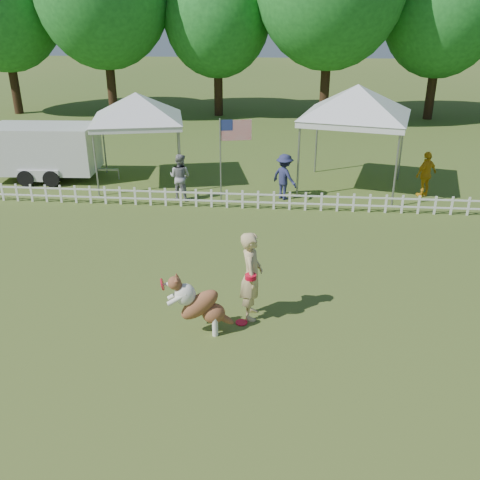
{
  "coord_description": "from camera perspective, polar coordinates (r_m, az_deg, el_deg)",
  "views": [
    {
      "loc": [
        1.14,
        -9.04,
        6.01
      ],
      "look_at": [
        0.13,
        2.0,
        1.1
      ],
      "focal_mm": 40.0,
      "sensor_mm": 36.0,
      "label": 1
    }
  ],
  "objects": [
    {
      "name": "cargo_trailer",
      "position": [
        21.18,
        -20.04,
        8.82
      ],
      "size": [
        4.74,
        2.3,
        2.04
      ],
      "primitive_type": null,
      "rotation": [
        0.0,
        0.0,
        0.06
      ],
      "color": "silver",
      "rests_on": "ground"
    },
    {
      "name": "tree_left",
      "position": [
        32.18,
        -14.32,
        23.19
      ],
      "size": [
        7.4,
        7.4,
        12.0
      ],
      "primitive_type": null,
      "color": "#1C6321",
      "rests_on": "ground"
    },
    {
      "name": "spectator_b",
      "position": [
        17.89,
        4.77,
        6.74
      ],
      "size": [
        1.11,
        1.09,
        1.53
      ],
      "primitive_type": "imported",
      "rotation": [
        0.0,
        0.0,
        2.39
      ],
      "color": "#262951",
      "rests_on": "ground"
    },
    {
      "name": "spectator_c",
      "position": [
        19.14,
        19.22,
        6.65
      ],
      "size": [
        0.95,
        0.84,
        1.54
      ],
      "primitive_type": "imported",
      "rotation": [
        0.0,
        0.0,
        3.78
      ],
      "color": "gold",
      "rests_on": "ground"
    },
    {
      "name": "handler",
      "position": [
        10.88,
        1.22,
        -3.83
      ],
      "size": [
        0.47,
        0.7,
        1.9
      ],
      "primitive_type": "imported",
      "rotation": [
        0.0,
        0.0,
        1.59
      ],
      "color": "tan",
      "rests_on": "ground"
    },
    {
      "name": "frisbee_on_turf",
      "position": [
        11.11,
        0.16,
        -8.79
      ],
      "size": [
        0.28,
        0.28,
        0.02
      ],
      "primitive_type": "cylinder",
      "rotation": [
        0.0,
        0.0,
        -0.15
      ],
      "color": "red",
      "rests_on": "ground"
    },
    {
      "name": "flag_pole",
      "position": [
        17.3,
        -2.09,
        8.35
      ],
      "size": [
        1.06,
        0.34,
        2.77
      ],
      "primitive_type": null,
      "rotation": [
        0.0,
        0.0,
        0.22
      ],
      "color": "gray",
      "rests_on": "ground"
    },
    {
      "name": "canopy_tent_left",
      "position": [
        19.76,
        -10.73,
        10.49
      ],
      "size": [
        3.65,
        3.65,
        3.15
      ],
      "primitive_type": null,
      "rotation": [
        0.0,
        0.0,
        0.22
      ],
      "color": "silver",
      "rests_on": "ground"
    },
    {
      "name": "tree_far_left",
      "position": [
        34.99,
        -23.95,
        21.17
      ],
      "size": [
        6.6,
        6.6,
        11.0
      ],
      "primitive_type": null,
      "color": "#1C6321",
      "rests_on": "ground"
    },
    {
      "name": "dog",
      "position": [
        10.5,
        -4.23,
        -6.89
      ],
      "size": [
        1.31,
        0.63,
        1.29
      ],
      "primitive_type": null,
      "rotation": [
        0.0,
        0.0,
        0.17
      ],
      "color": "brown",
      "rests_on": "ground"
    },
    {
      "name": "tree_center_left",
      "position": [
        31.83,
        -2.43,
        21.85
      ],
      "size": [
        6.0,
        6.0,
        9.8
      ],
      "primitive_type": null,
      "color": "#1C6321",
      "rests_on": "ground"
    },
    {
      "name": "spectator_a",
      "position": [
        17.88,
        -6.41,
        6.7
      ],
      "size": [
        0.89,
        0.78,
        1.55
      ],
      "primitive_type": "imported",
      "rotation": [
        0.0,
        0.0,
        2.85
      ],
      "color": "gray",
      "rests_on": "ground"
    },
    {
      "name": "canopy_tent_right",
      "position": [
        19.08,
        12.03,
        10.48
      ],
      "size": [
        4.08,
        4.08,
        3.51
      ],
      "primitive_type": null,
      "rotation": [
        0.0,
        0.0,
        -0.23
      ],
      "color": "silver",
      "rests_on": "ground"
    },
    {
      "name": "picket_fence",
      "position": [
        17.07,
        1.1,
        4.33
      ],
      "size": [
        22.0,
        0.08,
        0.6
      ],
      "primitive_type": null,
      "color": "silver",
      "rests_on": "ground"
    },
    {
      "name": "tree_right",
      "position": [
        32.52,
        20.64,
        21.05
      ],
      "size": [
        6.2,
        6.2,
        10.4
      ],
      "primitive_type": null,
      "color": "#1C6321",
      "rests_on": "ground"
    },
    {
      "name": "ground",
      "position": [
        10.92,
        -1.65,
        -9.53
      ],
      "size": [
        120.0,
        120.0,
        0.0
      ],
      "primitive_type": "plane",
      "color": "#30521A",
      "rests_on": "ground"
    }
  ]
}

